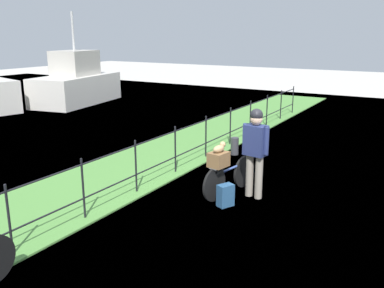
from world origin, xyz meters
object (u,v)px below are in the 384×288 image
object	(u,v)px
moored_boat_far	(76,84)
mooring_bollard	(235,146)
bicycle_main	(229,177)
wooden_crate	(219,159)
cyclist_person	(255,145)
terrier_dog	(220,148)
backpack_on_paving	(225,195)

from	to	relation	value
moored_boat_far	mooring_bollard	bearing A→B (deg)	-112.43
bicycle_main	wooden_crate	xyz separation A→B (m)	(-0.34, 0.06, 0.43)
cyclist_person	mooring_bollard	bearing A→B (deg)	32.14
terrier_dog	mooring_bollard	distance (m)	3.10
terrier_dog	cyclist_person	distance (m)	0.67
terrier_dog	cyclist_person	bearing A→B (deg)	-51.98
terrier_dog	cyclist_person	size ratio (longest dim) A/B	0.19
terrier_dog	backpack_on_paving	xyz separation A→B (m)	(-0.25, -0.26, -0.78)
wooden_crate	mooring_bollard	xyz separation A→B (m)	(2.86, 1.00, -0.55)
bicycle_main	wooden_crate	world-z (taller)	wooden_crate
bicycle_main	cyclist_person	world-z (taller)	cyclist_person
wooden_crate	bicycle_main	bearing A→B (deg)	-9.38
bicycle_main	backpack_on_paving	distance (m)	0.62
wooden_crate	backpack_on_paving	xyz separation A→B (m)	(-0.22, -0.26, -0.57)
wooden_crate	backpack_on_paving	world-z (taller)	wooden_crate
cyclist_person	moored_boat_far	size ratio (longest dim) A/B	0.36
backpack_on_paving	bicycle_main	bearing A→B (deg)	45.77
mooring_bollard	backpack_on_paving	bearing A→B (deg)	-157.80
cyclist_person	terrier_dog	bearing A→B (deg)	128.02
cyclist_person	moored_boat_far	distance (m)	12.64
terrier_dog	cyclist_person	xyz separation A→B (m)	(0.41, -0.52, 0.02)
bicycle_main	wooden_crate	distance (m)	0.55
mooring_bollard	cyclist_person	bearing A→B (deg)	-147.86
bicycle_main	moored_boat_far	size ratio (longest dim) A/B	0.34
terrier_dog	backpack_on_paving	world-z (taller)	terrier_dog
bicycle_main	moored_boat_far	world-z (taller)	moored_boat_far
cyclist_person	backpack_on_paving	size ratio (longest dim) A/B	4.21
mooring_bollard	moored_boat_far	bearing A→B (deg)	67.57
moored_boat_far	wooden_crate	bearing A→B (deg)	-122.93
backpack_on_paving	mooring_bollard	distance (m)	3.33
bicycle_main	mooring_bollard	world-z (taller)	bicycle_main
mooring_bollard	moored_boat_far	distance (m)	10.22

